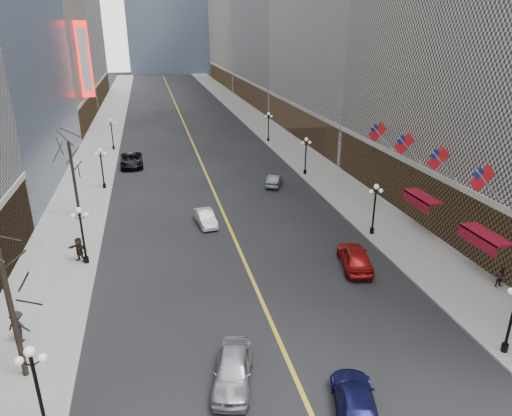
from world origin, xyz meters
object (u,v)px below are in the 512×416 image
car_sb_mid (355,257)px  car_sb_near (355,401)px  car_nb_far (131,160)px  car_nb_near (233,370)px  car_nb_mid (206,218)px  streetlamp_east_1 (375,204)px  streetlamp_east_3 (268,124)px  car_sb_far (274,180)px  streetlamp_west_1 (82,230)px  streetlamp_west_0 (36,381)px  streetlamp_west_2 (102,164)px  streetlamp_east_2 (306,152)px  streetlamp_west_3 (112,131)px

car_sb_mid → car_sb_near: bearing=78.2°
car_nb_far → car_sb_near: (11.00, -44.70, -0.16)m
car_nb_near → car_nb_mid: bearing=102.1°
streetlamp_east_1 → car_nb_mid: 15.03m
car_nb_mid → car_sb_mid: (9.88, -10.55, 0.20)m
car_nb_far → car_sb_mid: bearing=-64.0°
streetlamp_east_1 → car_sb_near: streetlamp_east_1 is taller
car_nb_near → car_nb_far: size_ratio=0.78×
streetlamp_east_3 → car_sb_far: streetlamp_east_3 is taller
streetlamp_east_1 → car_sb_far: streetlamp_east_1 is taller
streetlamp_west_1 → car_sb_mid: streetlamp_west_1 is taller
streetlamp_west_0 → car_nb_near: streetlamp_west_0 is taller
streetlamp_west_0 → streetlamp_west_2: bearing=90.0°
streetlamp_east_3 → streetlamp_west_0: 57.10m
streetlamp_east_1 → streetlamp_west_1: same height
streetlamp_west_0 → car_nb_mid: size_ratio=1.12×
car_sb_near → car_sb_mid: size_ratio=0.93×
streetlamp_east_2 → car_nb_near: size_ratio=0.97×
streetlamp_east_3 → car_nb_mid: size_ratio=1.12×
streetlamp_west_1 → streetlamp_west_3: size_ratio=1.00×
streetlamp_east_3 → car_nb_far: bearing=-155.9°
streetlamp_west_0 → car_sb_far: 36.27m
streetlamp_east_3 → car_sb_near: (-9.80, -54.00, -2.22)m
streetlamp_east_1 → streetlamp_west_2: bearing=142.7°
streetlamp_west_0 → car_nb_far: (2.80, 42.70, -2.06)m
car_nb_far → car_sb_far: bearing=-38.4°
streetlamp_west_2 → streetlamp_east_2: bearing=0.0°
streetlamp_east_2 → car_sb_near: bearing=-105.2°
streetlamp_east_2 → streetlamp_east_1: bearing=-90.0°
car_nb_far → car_sb_far: 19.92m
streetlamp_east_2 → car_sb_far: bearing=-146.8°
streetlamp_east_2 → car_sb_mid: 23.44m
streetlamp_east_1 → car_sb_far: size_ratio=1.11×
streetlamp_west_3 → streetlamp_west_1: bearing=-90.0°
car_sb_near → car_sb_far: 33.29m
car_nb_near → car_sb_near: (5.18, -3.18, -0.12)m
streetlamp_east_1 → car_sb_near: size_ratio=0.96×
streetlamp_west_0 → car_sb_mid: bearing=29.2°
streetlamp_west_1 → streetlamp_east_1: bearing=0.0°
streetlamp_west_2 → car_sb_near: streetlamp_west_2 is taller
streetlamp_east_3 → car_nb_near: 53.02m
streetlamp_east_3 → streetlamp_west_3: bearing=180.0°
streetlamp_east_1 → streetlamp_east_3: (0.00, 36.00, 0.00)m
streetlamp_east_2 → streetlamp_west_0: bearing=-124.8°
streetlamp_west_0 → streetlamp_west_2: 34.00m
streetlamp_west_2 → streetlamp_west_3: size_ratio=1.00×
car_nb_far → car_sb_mid: (16.88, -31.71, 0.02)m
car_sb_mid → car_nb_near: bearing=54.1°
streetlamp_west_1 → car_nb_mid: bearing=29.4°
streetlamp_east_2 → streetlamp_west_2: (-23.60, 0.00, 0.00)m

